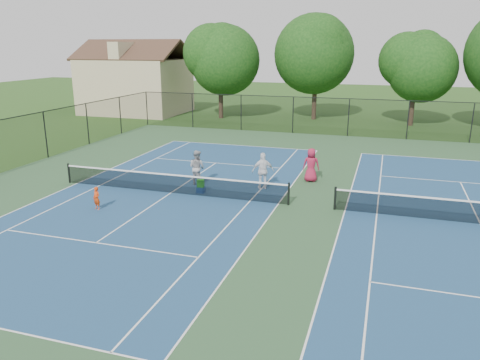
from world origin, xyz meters
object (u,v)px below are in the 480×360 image
(tree_back_c, at_px, (416,64))
(ball_hopper, at_px, (201,183))
(tree_back_b, at_px, (317,50))
(instructor, at_px, (197,168))
(bystander_c, at_px, (311,165))
(bystander_a, at_px, (263,171))
(tree_back_a, at_px, (220,56))
(clapboard_house, at_px, (136,84))
(ball_crate, at_px, (201,190))
(child_player, at_px, (97,198))

(tree_back_c, bearing_deg, ball_hopper, -113.39)
(tree_back_b, relative_size, tree_back_c, 1.19)
(instructor, bearing_deg, tree_back_c, -99.01)
(tree_back_b, height_order, bystander_c, tree_back_b)
(tree_back_c, distance_m, instructor, 26.23)
(instructor, relative_size, bystander_a, 0.97)
(bystander_a, bearing_deg, tree_back_b, -109.68)
(tree_back_a, bearing_deg, clapboard_house, 174.29)
(tree_back_a, distance_m, clapboard_house, 10.47)
(bystander_a, relative_size, bystander_c, 1.04)
(tree_back_a, relative_size, instructor, 4.96)
(ball_crate, bearing_deg, clapboard_house, 125.37)
(tree_back_b, height_order, bystander_a, tree_back_b)
(tree_back_b, height_order, ball_hopper, tree_back_b)
(tree_back_a, xyz_separation_m, tree_back_c, (18.00, 1.00, -0.56))
(clapboard_house, relative_size, bystander_a, 5.69)
(child_player, xyz_separation_m, instructor, (2.79, 4.95, 0.40))
(child_player, bearing_deg, tree_back_b, 96.14)
(clapboard_house, relative_size, instructor, 5.85)
(ball_hopper, bearing_deg, bystander_a, 29.62)
(tree_back_a, distance_m, ball_crate, 25.34)
(tree_back_b, height_order, child_player, tree_back_b)
(tree_back_a, bearing_deg, tree_back_c, 3.18)
(child_player, xyz_separation_m, bystander_c, (8.39, 7.34, 0.39))
(instructor, bearing_deg, bystander_a, -158.30)
(tree_back_a, distance_m, bystander_c, 23.88)
(bystander_a, bearing_deg, tree_back_a, -87.60)
(tree_back_a, height_order, child_player, tree_back_a)
(tree_back_c, bearing_deg, child_player, -116.61)
(tree_back_a, distance_m, instructor, 23.76)
(bystander_a, relative_size, ball_crate, 4.91)
(clapboard_house, relative_size, bystander_c, 5.92)
(child_player, distance_m, bystander_c, 11.16)
(clapboard_house, relative_size, ball_hopper, 29.24)
(tree_back_b, bearing_deg, ball_crate, -93.59)
(instructor, xyz_separation_m, ball_hopper, (0.72, -1.29, -0.43))
(bystander_c, bearing_deg, child_player, 32.63)
(tree_back_a, xyz_separation_m, child_player, (3.89, -27.17, -5.52))
(child_player, relative_size, instructor, 0.57)
(child_player, height_order, ball_crate, child_player)
(bystander_c, bearing_deg, clapboard_house, -51.59)
(tree_back_c, height_order, ball_hopper, tree_back_c)
(instructor, bearing_deg, bystander_c, -139.92)
(tree_back_b, distance_m, bystander_a, 24.62)
(tree_back_b, distance_m, ball_crate, 26.36)
(tree_back_a, height_order, ball_crate, tree_back_a)
(tree_back_b, xyz_separation_m, bystander_c, (3.28, -21.83, -5.68))
(tree_back_a, xyz_separation_m, tree_back_b, (9.00, 2.00, 0.56))
(bystander_a, bearing_deg, instructor, -17.77)
(bystander_c, bearing_deg, tree_back_c, -113.87)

